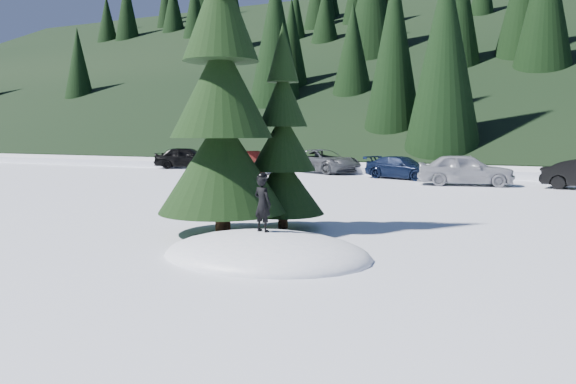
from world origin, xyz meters
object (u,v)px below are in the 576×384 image
at_px(spruce_tall, 221,101).
at_px(car_0, 187,158).
at_px(car_4, 465,169).
at_px(spruce_short, 283,149).
at_px(car_3, 402,168).
at_px(car_1, 252,162).
at_px(child_skier, 263,204).
at_px(car_2, 322,161).

xyz_separation_m(spruce_tall, car_0, (-15.89, 20.46, -2.55)).
bearing_deg(car_4, spruce_short, 158.35).
relative_size(spruce_tall, spruce_short, 1.60).
height_order(car_3, car_4, car_4).
bearing_deg(spruce_tall, car_0, 127.84).
bearing_deg(spruce_short, car_3, 93.83).
bearing_deg(car_4, car_0, 65.42).
height_order(spruce_short, car_3, spruce_short).
bearing_deg(car_0, car_1, -126.68).
xyz_separation_m(child_skier, car_2, (-7.80, 22.32, -0.33)).
distance_m(spruce_tall, car_1, 20.82).
xyz_separation_m(child_skier, car_1, (-11.51, 19.98, -0.38)).
bearing_deg(car_3, spruce_short, -157.66).
xyz_separation_m(spruce_tall, child_skier, (2.02, -1.63, -2.25)).
bearing_deg(car_4, child_skier, 163.28).
distance_m(car_2, car_4, 10.40).
relative_size(car_3, car_4, 0.94).
xyz_separation_m(car_0, car_2, (10.12, 0.24, -0.03)).
distance_m(spruce_tall, car_2, 21.64).
relative_size(spruce_short, child_skier, 4.58).
xyz_separation_m(spruce_tall, spruce_short, (1.00, 1.40, -1.22)).
bearing_deg(car_4, car_2, 51.71).
bearing_deg(car_1, car_4, -89.64).
xyz_separation_m(spruce_short, car_0, (-16.89, 19.06, -1.34)).
xyz_separation_m(car_2, car_4, (9.31, -4.64, 0.03)).
xyz_separation_m(spruce_tall, car_1, (-9.49, 18.35, -2.63)).
distance_m(spruce_tall, car_0, 26.03).
bearing_deg(child_skier, car_3, -68.95).
bearing_deg(car_3, spruce_tall, -161.07).
distance_m(car_1, car_2, 4.39).
distance_m(spruce_tall, child_skier, 3.44).
height_order(car_0, car_1, car_0).
bearing_deg(spruce_tall, car_4, 77.57).
relative_size(car_0, car_1, 1.07).
xyz_separation_m(car_0, car_4, (19.43, -4.40, -0.00)).
distance_m(car_1, car_4, 13.23).
relative_size(child_skier, car_1, 0.28).
relative_size(spruce_tall, car_2, 1.62).
xyz_separation_m(car_2, car_3, (5.64, -2.34, -0.12)).
xyz_separation_m(spruce_tall, car_3, (-0.14, 18.36, -2.71)).
distance_m(child_skier, car_3, 20.11).
relative_size(spruce_short, car_4, 1.20).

